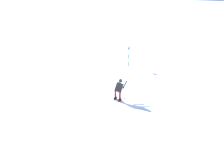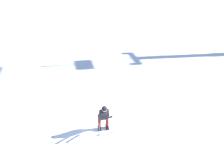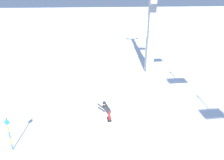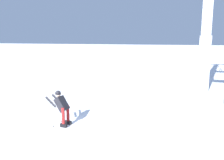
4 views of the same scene
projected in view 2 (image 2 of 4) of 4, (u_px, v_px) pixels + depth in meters
ground_plane at (121, 133)px, 11.30m from camera, size 260.00×260.00×0.00m
skier_carving_main at (104, 116)px, 11.00m from camera, size 0.71×1.66×1.64m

